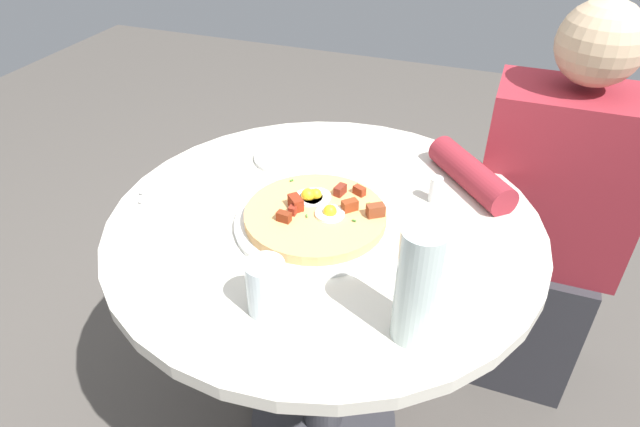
% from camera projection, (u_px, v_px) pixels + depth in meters
% --- Properties ---
extents(ground_plane, '(6.00, 6.00, 0.00)m').
position_uv_depth(ground_plane, '(323.00, 422.00, 1.60)').
color(ground_plane, '#4C4742').
extents(dining_table, '(0.93, 0.93, 0.74)m').
position_uv_depth(dining_table, '(324.00, 279.00, 1.28)').
color(dining_table, beige).
rests_on(dining_table, ground_plane).
extents(person_seated, '(0.51, 0.45, 1.14)m').
position_uv_depth(person_seated, '(541.00, 237.00, 1.50)').
color(person_seated, '#2D2D33').
rests_on(person_seated, ground_plane).
extents(pizza_plate, '(0.34, 0.34, 0.01)m').
position_uv_depth(pizza_plate, '(315.00, 222.00, 1.15)').
color(pizza_plate, white).
rests_on(pizza_plate, dining_table).
extents(breakfast_pizza, '(0.30, 0.30, 0.05)m').
position_uv_depth(breakfast_pizza, '(316.00, 214.00, 1.14)').
color(breakfast_pizza, tan).
rests_on(breakfast_pizza, pizza_plate).
extents(bread_plate, '(0.18, 0.18, 0.01)m').
position_uv_depth(bread_plate, '(289.00, 156.00, 1.38)').
color(bread_plate, white).
rests_on(bread_plate, dining_table).
extents(napkin, '(0.22, 0.21, 0.00)m').
position_uv_depth(napkin, '(180.00, 193.00, 1.25)').
color(napkin, white).
rests_on(napkin, dining_table).
extents(fork, '(0.16, 0.11, 0.00)m').
position_uv_depth(fork, '(180.00, 187.00, 1.26)').
color(fork, silver).
rests_on(fork, napkin).
extents(knife, '(0.16, 0.11, 0.00)m').
position_uv_depth(knife, '(180.00, 196.00, 1.23)').
color(knife, silver).
rests_on(knife, napkin).
extents(water_glass, '(0.07, 0.07, 0.10)m').
position_uv_depth(water_glass, '(266.00, 287.00, 0.92)').
color(water_glass, silver).
rests_on(water_glass, dining_table).
extents(water_bottle, '(0.07, 0.07, 0.21)m').
position_uv_depth(water_bottle, '(418.00, 286.00, 0.85)').
color(water_bottle, silver).
rests_on(water_bottle, dining_table).
extents(salt_shaker, '(0.03, 0.03, 0.06)m').
position_uv_depth(salt_shaker, '(435.00, 190.00, 1.21)').
color(salt_shaker, white).
rests_on(salt_shaker, dining_table).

